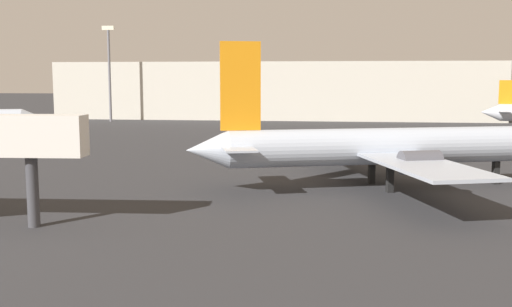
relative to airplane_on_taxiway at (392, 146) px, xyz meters
The scene contains 3 objects.
airplane_on_taxiway is the anchor object (origin of this frame).
light_mast_left 81.92m from the airplane_on_taxiway, 126.48° to the left, with size 2.40×0.50×18.76m.
terminal_building 82.73m from the airplane_on_taxiway, 101.95° to the left, with size 92.32×18.85×11.94m, color beige.
Camera 1 is at (-0.81, -13.91, 8.71)m, focal length 41.52 mm.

